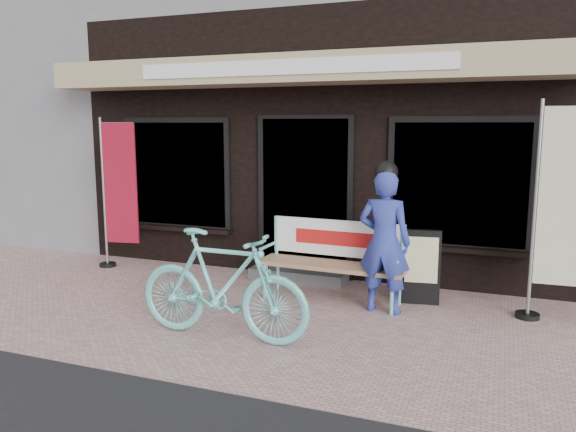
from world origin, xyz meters
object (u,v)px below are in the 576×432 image
at_px(bench, 334,254).
at_px(nobori_cream, 560,209).
at_px(nobori_red, 118,191).
at_px(menu_stand, 421,266).
at_px(bicycle, 222,285).
at_px(person, 384,239).

bearing_deg(bench, nobori_cream, 5.43).
relative_size(nobori_red, nobori_cream, 0.93).
height_order(nobori_cream, menu_stand, nobori_cream).
relative_size(bicycle, menu_stand, 2.06).
bearing_deg(nobori_cream, person, -170.58).
distance_m(bench, menu_stand, 1.02).
distance_m(person, bicycle, 1.90).
distance_m(bench, person, 0.74).
distance_m(person, nobori_red, 4.05).
relative_size(bench, bicycle, 0.98).
height_order(bicycle, menu_stand, bicycle).
xyz_separation_m(person, nobori_red, (-3.99, 0.61, 0.29)).
distance_m(nobori_red, nobori_cream, 5.75).
relative_size(bench, menu_stand, 2.01).
distance_m(bench, bicycle, 1.72).
height_order(nobori_red, nobori_cream, nobori_cream).
xyz_separation_m(nobori_red, nobori_cream, (5.74, -0.25, 0.08)).
xyz_separation_m(bench, menu_stand, (1.00, 0.19, -0.10)).
bearing_deg(nobori_red, menu_stand, -12.93).
xyz_separation_m(nobori_cream, menu_stand, (-1.40, 0.07, -0.76)).
relative_size(nobori_cream, menu_stand, 2.66).
xyz_separation_m(bench, nobori_red, (-3.35, 0.37, 0.57)).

